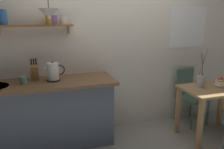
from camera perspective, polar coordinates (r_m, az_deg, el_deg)
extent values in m
plane|color=gray|center=(3.41, 2.98, -16.54)|extent=(14.00, 14.00, 0.00)
cube|color=silver|center=(3.63, 2.66, 8.00)|extent=(6.80, 0.10, 2.70)
cube|color=white|center=(4.06, 17.64, 10.68)|extent=(0.65, 0.01, 0.64)
cube|color=silver|center=(4.06, 17.61, 10.68)|extent=(0.59, 0.01, 0.58)
cube|color=slate|center=(3.33, -15.53, -9.49)|extent=(1.74, 0.52, 0.87)
cube|color=brown|center=(3.16, -16.07, -2.06)|extent=(1.83, 0.63, 0.04)
cube|color=brown|center=(3.23, -17.97, 11.05)|extent=(0.96, 0.18, 0.02)
cube|color=#99754C|center=(3.34, -10.35, 10.55)|extent=(0.02, 0.06, 0.12)
cylinder|color=#3366A3|center=(3.25, -24.53, 12.32)|extent=(0.10, 0.10, 0.19)
cylinder|color=silver|center=(3.25, -24.72, 14.04)|extent=(0.10, 0.10, 0.01)
cylinder|color=gold|center=(3.23, -14.60, 12.53)|extent=(0.11, 0.11, 0.12)
cylinder|color=silver|center=(3.23, -14.68, 13.67)|extent=(0.11, 0.11, 0.01)
cylinder|color=#7F5689|center=(3.23, -13.91, 12.56)|extent=(0.11, 0.11, 0.12)
cylinder|color=silver|center=(3.23, -13.98, 13.69)|extent=(0.11, 0.11, 0.01)
cylinder|color=beige|center=(3.25, -11.42, 12.61)|extent=(0.09, 0.09, 0.11)
cylinder|color=silver|center=(3.25, -11.47, 13.65)|extent=(0.10, 0.10, 0.01)
cube|color=tan|center=(3.63, 23.16, -3.21)|extent=(0.87, 0.61, 0.03)
cube|color=tan|center=(3.34, 20.24, -11.28)|extent=(0.06, 0.06, 0.71)
cube|color=tan|center=(3.72, 15.43, -8.20)|extent=(0.06, 0.06, 0.71)
cube|color=tan|center=(4.17, 24.45, -6.51)|extent=(0.06, 0.06, 0.71)
cylinder|color=#4C6B5B|center=(3.42, 25.20, -13.97)|extent=(0.03, 0.03, 0.42)
cube|color=#4C6B5B|center=(4.08, 18.62, -5.34)|extent=(0.47, 0.49, 0.03)
cube|color=#4C6B5B|center=(4.14, 16.89, -1.57)|extent=(0.36, 0.09, 0.43)
cylinder|color=#4C6B5B|center=(3.92, 18.52, -9.61)|extent=(0.03, 0.03, 0.41)
cylinder|color=#4C6B5B|center=(4.16, 21.88, -8.49)|extent=(0.03, 0.03, 0.41)
cylinder|color=#4C6B5B|center=(4.16, 14.87, -7.91)|extent=(0.03, 0.03, 0.41)
cylinder|color=#4C6B5B|center=(4.39, 18.24, -6.97)|extent=(0.03, 0.03, 0.41)
cylinder|color=silver|center=(3.75, 24.79, -2.49)|extent=(0.09, 0.09, 0.01)
cylinder|color=silver|center=(3.74, 24.85, -1.94)|extent=(0.20, 0.20, 0.06)
ellipsoid|color=yellow|center=(3.71, 24.65, -1.21)|extent=(0.13, 0.11, 0.04)
sphere|color=red|center=(3.70, 24.47, -1.12)|extent=(0.07, 0.07, 0.07)
cylinder|color=#B7B2A8|center=(3.56, 20.40, -1.58)|extent=(0.10, 0.10, 0.17)
cylinder|color=brown|center=(3.49, 20.68, 2.36)|extent=(0.07, 0.02, 0.33)
cylinder|color=brown|center=(3.50, 20.80, 2.26)|extent=(0.01, 0.04, 0.32)
cylinder|color=brown|center=(3.50, 20.97, 2.73)|extent=(0.09, 0.03, 0.37)
cylinder|color=black|center=(3.17, -13.77, -1.30)|extent=(0.17, 0.17, 0.02)
cylinder|color=white|center=(3.14, -13.89, 0.76)|extent=(0.15, 0.15, 0.22)
sphere|color=black|center=(3.12, -14.03, 2.91)|extent=(0.02, 0.02, 0.02)
cone|color=white|center=(3.13, -15.61, 1.41)|extent=(0.04, 0.04, 0.04)
torus|color=black|center=(3.14, -12.39, 1.07)|extent=(0.14, 0.02, 0.14)
cube|color=#9E6B3D|center=(3.25, -18.01, 0.59)|extent=(0.10, 0.16, 0.22)
cylinder|color=black|center=(3.20, -18.72, 2.95)|extent=(0.02, 0.04, 0.08)
cylinder|color=black|center=(3.20, -18.21, 2.99)|extent=(0.02, 0.04, 0.08)
cylinder|color=black|center=(3.20, -17.70, 3.03)|extent=(0.02, 0.04, 0.08)
cylinder|color=slate|center=(3.12, -20.38, -1.29)|extent=(0.08, 0.08, 0.10)
torus|color=slate|center=(3.11, -19.47, -1.19)|extent=(0.07, 0.01, 0.07)
cone|color=silver|center=(2.95, -14.83, 13.90)|extent=(0.23, 0.23, 0.11)
sphere|color=white|center=(2.95, -14.79, 13.18)|extent=(0.04, 0.04, 0.04)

